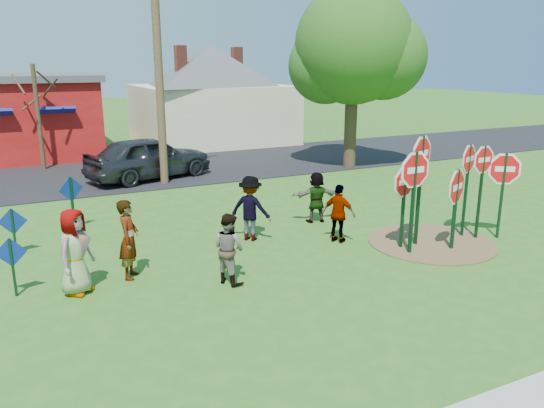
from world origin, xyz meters
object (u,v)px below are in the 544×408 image
Objects in this scene: person_a at (75,252)px; suv at (149,157)px; person_b at (129,239)px; utility_pole at (157,45)px; leafy_tree at (356,52)px; stop_sign_c at (482,171)px; stop_sign_b at (421,163)px; stop_sign_d at (468,167)px; stop_sign_a at (414,180)px.

person_a reaches higher than suv.
suv is (2.74, 9.57, 0.01)m from person_b.
utility_pole is (4.16, 8.87, 4.18)m from person_a.
leafy_tree is (8.20, -0.47, -0.17)m from utility_pole.
utility_pole reaches higher than stop_sign_c.
utility_pole is (3.04, 8.53, 4.20)m from person_b.
stop_sign_b is 10.49m from leafy_tree.
leafy_tree is at bearing 51.89° from stop_sign_d.
suv is (-5.75, 10.68, -1.00)m from stop_sign_d.
stop_sign_c is (2.30, 0.09, -0.01)m from stop_sign_a.
stop_sign_c is at bearing -73.39° from person_b.
person_a is at bearing 153.95° from stop_sign_b.
stop_sign_a is 1.02× the size of stop_sign_d.
stop_sign_d is 0.27× the size of utility_pole.
stop_sign_d is at bearing -71.58° from person_b.
person_b is (1.12, 0.34, -0.01)m from person_a.
stop_sign_b is at bearing 34.12° from stop_sign_a.
suv is 0.65× the size of leafy_tree.
person_b is (-6.38, 1.50, -0.97)m from stop_sign_a.
utility_pole is 1.26× the size of leafy_tree.
person_a is (-9.60, 0.76, -1.00)m from stop_sign_d.
person_a is (-9.79, 1.07, -0.95)m from stop_sign_c.
stop_sign_c is at bearing -168.17° from suv.
utility_pole is at bearing 115.90° from stop_sign_c.
suv is 0.51× the size of utility_pole.
utility_pole reaches higher than leafy_tree.
stop_sign_d is at bearing -106.75° from leafy_tree.
stop_sign_d is at bearing -60.54° from utility_pole.
stop_sign_d is 9.69m from person_a.
stop_sign_b is 7.11m from person_b.
stop_sign_d is at bearing -50.76° from person_a.
stop_sign_d is at bearing -21.50° from stop_sign_b.
utility_pole is (-3.33, 10.03, 3.23)m from stop_sign_a.
suv is at bearing 9.88° from person_b.
stop_sign_a is 0.90× the size of stop_sign_b.
utility_pole reaches higher than stop_sign_b.
stop_sign_c is 1.47× the size of person_a.
utility_pole is at bearing 176.69° from leafy_tree.
stop_sign_b is at bearing -51.50° from person_a.
stop_sign_a is 2.15m from stop_sign_d.
stop_sign_d reaches higher than person_a.
person_a is at bearing -115.14° from utility_pole.
stop_sign_b is 0.31× the size of utility_pole.
stop_sign_a is 6.62m from person_b.
stop_sign_a is at bearing -71.62° from utility_pole.
suv is at bearing 96.92° from stop_sign_d.
utility_pole is (0.30, -1.05, 4.18)m from suv.
stop_sign_c is 12.52m from suv.
stop_sign_d is at bearing 7.35° from stop_sign_a.
stop_sign_d is 10.03m from leafy_tree.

